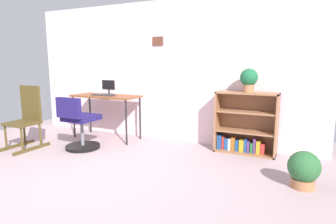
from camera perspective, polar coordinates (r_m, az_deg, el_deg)
ground_plane at (r=3.42m, az=-18.18°, el=-13.26°), size 6.24×6.24×0.00m
wall_back at (r=4.92m, az=-1.16°, el=7.95°), size 5.20×0.12×2.30m
desk at (r=5.06m, az=-12.16°, el=2.56°), size 1.18×0.50×0.76m
monitor at (r=5.11m, az=-11.66°, el=4.74°), size 0.25×0.17×0.25m
keyboard at (r=4.99m, az=-12.71°, el=3.28°), size 0.43×0.12×0.02m
office_chair at (r=4.55m, az=-17.14°, el=-2.75°), size 0.52×0.55×0.81m
rocking_chair at (r=4.94m, az=-26.20°, el=-0.94°), size 0.42×0.64×0.96m
bookshelf_low at (r=4.36m, az=15.04°, el=-2.75°), size 0.86×0.30×0.89m
potted_plant_on_shelf at (r=4.20m, az=15.70°, el=6.30°), size 0.25×0.25×0.33m
potted_plant_floor at (r=3.39m, az=25.27°, el=-10.13°), size 0.33×0.33×0.40m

